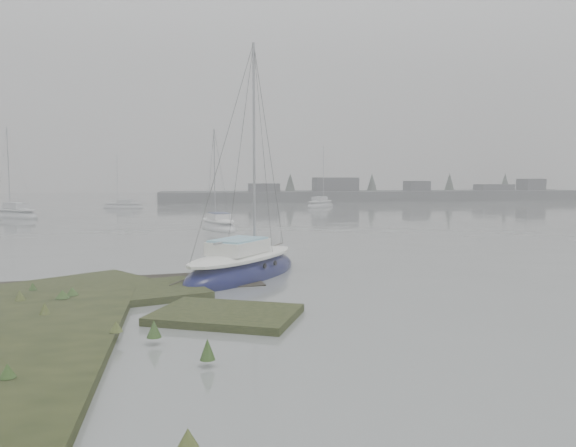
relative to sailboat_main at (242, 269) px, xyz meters
The scene contains 7 objects.
ground 24.85m from the sailboat_main, 93.44° to the left, with size 160.00×160.00×0.00m, color slate.
far_shoreline 62.11m from the sailboat_main, 65.91° to the left, with size 60.00×8.00×4.15m.
sailboat_main is the anchor object (origin of this frame).
sailboat_white 17.94m from the sailboat_main, 89.48° to the left, with size 2.95×5.42×7.29m.
sailboat_far_a 35.32m from the sailboat_main, 117.46° to the left, with size 5.55×5.55×8.34m.
sailboat_far_b 44.51m from the sailboat_main, 72.79° to the left, with size 4.88×5.23×7.61m.
sailboat_far_c 44.52m from the sailboat_main, 101.24° to the left, with size 4.79×2.59×6.43m.
Camera 1 is at (-0.46, -14.52, 3.63)m, focal length 35.00 mm.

